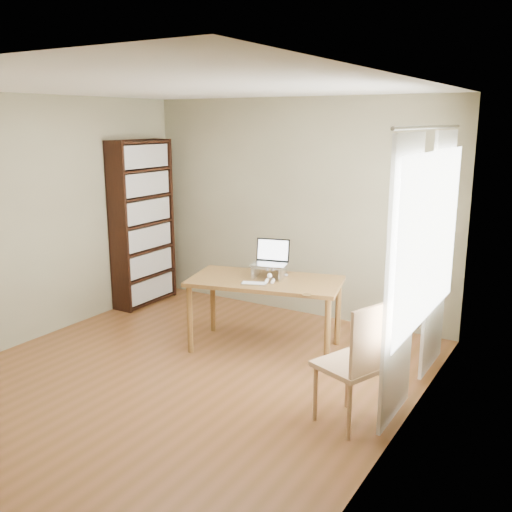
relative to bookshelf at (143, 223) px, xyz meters
The scene contains 10 objects.
room 2.43m from the bookshelf, 39.52° to the right, with size 4.04×4.54×2.64m.
bookshelf is the anchor object (origin of this frame).
curtains 3.83m from the bookshelf, 11.30° to the right, with size 0.03×1.90×2.25m.
desk 2.23m from the bookshelf, 14.16° to the right, with size 1.67×1.12×0.75m.
laptop_stand 2.19m from the bookshelf, 12.12° to the right, with size 0.32×0.25×0.13m.
laptop 2.17m from the bookshelf, 10.51° to the right, with size 0.40×0.37×0.25m.
keyboard 2.28m from the bookshelf, 19.59° to the right, with size 0.28×0.19×0.02m.
coaster 2.86m from the bookshelf, 16.42° to the right, with size 0.09×0.09×0.01m, color #4F3A1B.
cat 2.22m from the bookshelf, 11.13° to the right, with size 0.26×0.49×0.17m.
chair 3.87m from the bookshelf, 23.05° to the right, with size 0.59×0.58×1.02m.
Camera 1 is at (3.12, -3.83, 2.33)m, focal length 40.00 mm.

